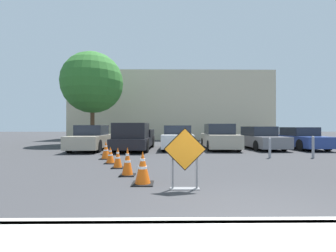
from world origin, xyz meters
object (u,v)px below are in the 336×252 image
object	(u,v)px
traffic_cone_third	(118,158)
road_closed_sign	(185,155)
traffic_cone_second	(127,162)
traffic_cone_nearest	(143,168)
parked_car_fourth	(259,138)
parked_car_nearest	(92,138)
pickup_truck	(134,138)
parked_car_third	(219,138)
traffic_cone_fourth	(110,155)
parked_car_fifth	(300,139)
bollard_second	(313,146)
traffic_cone_fifth	(106,150)
bollard_nearest	(270,147)
parked_car_second	(178,138)

from	to	relation	value
traffic_cone_third	road_closed_sign	bearing A→B (deg)	-52.07
traffic_cone_second	traffic_cone_third	bearing A→B (deg)	114.18
traffic_cone_nearest	parked_car_fourth	world-z (taller)	parked_car_fourth
parked_car_nearest	pickup_truck	size ratio (longest dim) A/B	0.90
traffic_cone_nearest	parked_car_nearest	xyz separation A→B (m)	(-3.94, 8.24, 0.29)
traffic_cone_second	parked_car_third	xyz separation A→B (m)	(4.49, 7.55, 0.32)
traffic_cone_fourth	parked_car_third	xyz separation A→B (m)	(5.51, 5.41, 0.41)
parked_car_third	parked_car_fifth	distance (m)	5.26
traffic_cone_second	bollard_second	size ratio (longest dim) A/B	0.83
traffic_cone_nearest	traffic_cone_second	distance (m)	1.12
road_closed_sign	traffic_cone_fourth	bearing A→B (deg)	125.30
traffic_cone_nearest	road_closed_sign	bearing A→B (deg)	-26.18
road_closed_sign	traffic_cone_third	xyz separation A→B (m)	(-2.07, 2.66, -0.43)
traffic_cone_fifth	bollard_second	world-z (taller)	bollard_second
road_closed_sign	traffic_cone_second	xyz separation A→B (m)	(-1.54, 1.47, -0.37)
parked_car_nearest	bollard_second	bearing A→B (deg)	159.74
bollard_nearest	bollard_second	bearing A→B (deg)	0.00
traffic_cone_third	parked_car_third	bearing A→B (deg)	51.74
parked_car_fifth	traffic_cone_fifth	bearing A→B (deg)	22.07
road_closed_sign	parked_car_fifth	distance (m)	12.39
traffic_cone_fourth	bollard_nearest	distance (m)	6.96
road_closed_sign	parked_car_nearest	world-z (taller)	parked_car_nearest
traffic_cone_fifth	pickup_truck	size ratio (longest dim) A/B	0.15
traffic_cone_third	parked_car_second	world-z (taller)	parked_car_second
parked_car_third	bollard_nearest	world-z (taller)	parked_car_third
pickup_truck	bollard_nearest	size ratio (longest dim) A/B	5.74
parked_car_nearest	pickup_truck	bearing A→B (deg)	172.63
pickup_truck	traffic_cone_nearest	bearing A→B (deg)	101.87
traffic_cone_nearest	traffic_cone_fifth	xyz separation A→B (m)	(-2.04, 4.29, -0.02)
parked_car_third	parked_car_fifth	world-z (taller)	parked_car_third
traffic_cone_fourth	traffic_cone_fifth	xyz separation A→B (m)	(-0.48, 1.16, 0.06)
parked_car_fifth	bollard_second	distance (m)	4.72
road_closed_sign	traffic_cone_third	world-z (taller)	road_closed_sign
traffic_cone_fifth	pickup_truck	distance (m)	3.79
bollard_second	parked_car_nearest	bearing A→B (deg)	161.55
traffic_cone_nearest	parked_car_nearest	bearing A→B (deg)	115.53
parked_car_third	traffic_cone_nearest	bearing A→B (deg)	67.18
traffic_cone_fourth	parked_car_fifth	bearing A→B (deg)	27.84
parked_car_second	parked_car_fifth	bearing A→B (deg)	-175.48
parked_car_nearest	parked_car_fourth	size ratio (longest dim) A/B	1.05
parked_car_third	bollard_second	world-z (taller)	parked_car_third
parked_car_nearest	bollard_second	distance (m)	11.77
parked_car_third	bollard_nearest	bearing A→B (deg)	110.15
parked_car_nearest	bollard_second	world-z (taller)	parked_car_nearest
traffic_cone_third	traffic_cone_nearest	bearing A→B (deg)	-63.64
pickup_truck	parked_car_fifth	size ratio (longest dim) A/B	1.18
road_closed_sign	traffic_cone_third	bearing A→B (deg)	127.93
traffic_cone_fourth	pickup_truck	world-z (taller)	pickup_truck
pickup_truck	traffic_cone_third	bearing A→B (deg)	94.93
parked_car_third	parked_car_fifth	xyz separation A→B (m)	(5.25, 0.27, -0.08)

